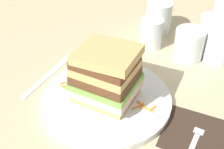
# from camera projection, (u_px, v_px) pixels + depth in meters

# --- Properties ---
(ground_plane) EXTENTS (3.00, 3.00, 0.00)m
(ground_plane) POSITION_uv_depth(u_px,v_px,m) (101.00, 99.00, 0.65)
(ground_plane) COLOR #C6B289
(main_plate) EXTENTS (0.29, 0.29, 0.02)m
(main_plate) POSITION_uv_depth(u_px,v_px,m) (106.00, 99.00, 0.64)
(main_plate) COLOR white
(main_plate) RESTS_ON ground_plane
(sandwich) EXTENTS (0.13, 0.12, 0.13)m
(sandwich) POSITION_uv_depth(u_px,v_px,m) (106.00, 75.00, 0.60)
(sandwich) COLOR tan
(sandwich) RESTS_ON main_plate
(carrot_shred_0) EXTENTS (0.03, 0.01, 0.00)m
(carrot_shred_0) POSITION_uv_depth(u_px,v_px,m) (65.00, 86.00, 0.66)
(carrot_shred_0) COLOR orange
(carrot_shred_0) RESTS_ON main_plate
(carrot_shred_1) EXTENTS (0.02, 0.02, 0.00)m
(carrot_shred_1) POSITION_uv_depth(u_px,v_px,m) (65.00, 83.00, 0.67)
(carrot_shred_1) COLOR orange
(carrot_shred_1) RESTS_ON main_plate
(carrot_shred_2) EXTENTS (0.02, 0.01, 0.00)m
(carrot_shred_2) POSITION_uv_depth(u_px,v_px,m) (70.00, 85.00, 0.67)
(carrot_shred_2) COLOR orange
(carrot_shred_2) RESTS_ON main_plate
(carrot_shred_3) EXTENTS (0.02, 0.02, 0.00)m
(carrot_shred_3) POSITION_uv_depth(u_px,v_px,m) (68.00, 84.00, 0.67)
(carrot_shred_3) COLOR orange
(carrot_shred_3) RESTS_ON main_plate
(carrot_shred_4) EXTENTS (0.02, 0.02, 0.00)m
(carrot_shred_4) POSITION_uv_depth(u_px,v_px,m) (70.00, 81.00, 0.68)
(carrot_shred_4) COLOR orange
(carrot_shred_4) RESTS_ON main_plate
(carrot_shred_5) EXTENTS (0.03, 0.01, 0.00)m
(carrot_shred_5) POSITION_uv_depth(u_px,v_px,m) (66.00, 89.00, 0.66)
(carrot_shred_5) COLOR orange
(carrot_shred_5) RESTS_ON main_plate
(carrot_shred_6) EXTENTS (0.02, 0.03, 0.00)m
(carrot_shred_6) POSITION_uv_depth(u_px,v_px,m) (78.00, 87.00, 0.66)
(carrot_shred_6) COLOR orange
(carrot_shred_6) RESTS_ON main_plate
(carrot_shred_7) EXTENTS (0.02, 0.02, 0.00)m
(carrot_shred_7) POSITION_uv_depth(u_px,v_px,m) (81.00, 86.00, 0.66)
(carrot_shred_7) COLOR orange
(carrot_shred_7) RESTS_ON main_plate
(carrot_shred_8) EXTENTS (0.03, 0.01, 0.00)m
(carrot_shred_8) POSITION_uv_depth(u_px,v_px,m) (74.00, 85.00, 0.67)
(carrot_shred_8) COLOR orange
(carrot_shred_8) RESTS_ON main_plate
(carrot_shred_9) EXTENTS (0.02, 0.01, 0.00)m
(carrot_shred_9) POSITION_uv_depth(u_px,v_px,m) (140.00, 103.00, 0.62)
(carrot_shred_9) COLOR orange
(carrot_shred_9) RESTS_ON main_plate
(carrot_shred_10) EXTENTS (0.03, 0.01, 0.00)m
(carrot_shred_10) POSITION_uv_depth(u_px,v_px,m) (149.00, 108.00, 0.61)
(carrot_shred_10) COLOR orange
(carrot_shred_10) RESTS_ON main_plate
(carrot_shred_11) EXTENTS (0.03, 0.01, 0.00)m
(carrot_shred_11) POSITION_uv_depth(u_px,v_px,m) (145.00, 109.00, 0.60)
(carrot_shred_11) COLOR orange
(carrot_shred_11) RESTS_ON main_plate
(carrot_shred_12) EXTENTS (0.01, 0.02, 0.00)m
(carrot_shred_12) POSITION_uv_depth(u_px,v_px,m) (153.00, 108.00, 0.61)
(carrot_shred_12) COLOR orange
(carrot_shred_12) RESTS_ON main_plate
(carrot_shred_13) EXTENTS (0.02, 0.03, 0.00)m
(carrot_shred_13) POSITION_uv_depth(u_px,v_px,m) (138.00, 107.00, 0.61)
(carrot_shred_13) COLOR orange
(carrot_shred_13) RESTS_ON main_plate
(napkin_dark) EXTENTS (0.14, 0.13, 0.00)m
(napkin_dark) POSITION_uv_depth(u_px,v_px,m) (197.00, 134.00, 0.57)
(napkin_dark) COLOR #38281E
(napkin_dark) RESTS_ON ground_plane
(fork) EXTENTS (0.03, 0.17, 0.00)m
(fork) POSITION_uv_depth(u_px,v_px,m) (194.00, 141.00, 0.55)
(fork) COLOR silver
(fork) RESTS_ON napkin_dark
(knife) EXTENTS (0.02, 0.20, 0.00)m
(knife) POSITION_uv_depth(u_px,v_px,m) (47.00, 76.00, 0.72)
(knife) COLOR silver
(knife) RESTS_ON ground_plane
(juice_glass) EXTENTS (0.08, 0.08, 0.08)m
(juice_glass) POSITION_uv_depth(u_px,v_px,m) (189.00, 46.00, 0.77)
(juice_glass) COLOR white
(juice_glass) RESTS_ON ground_plane
(empty_tumbler_0) EXTENTS (0.06, 0.06, 0.08)m
(empty_tumbler_0) POSITION_uv_depth(u_px,v_px,m) (151.00, 33.00, 0.81)
(empty_tumbler_0) COLOR silver
(empty_tumbler_0) RESTS_ON ground_plane
(empty_tumbler_1) EXTENTS (0.08, 0.08, 0.09)m
(empty_tumbler_1) POSITION_uv_depth(u_px,v_px,m) (159.00, 17.00, 0.89)
(empty_tumbler_1) COLOR silver
(empty_tumbler_1) RESTS_ON ground_plane
(empty_tumbler_2) EXTENTS (0.07, 0.07, 0.07)m
(empty_tumbler_2) POSITION_uv_depth(u_px,v_px,m) (211.00, 28.00, 0.85)
(empty_tumbler_2) COLOR silver
(empty_tumbler_2) RESTS_ON ground_plane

